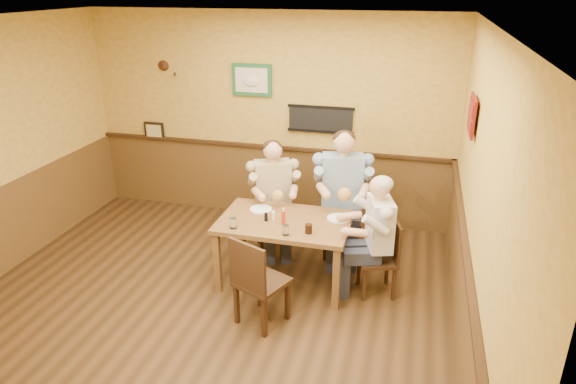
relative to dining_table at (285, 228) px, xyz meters
name	(u,v)px	position (x,y,z in m)	size (l,w,h in m)	color
room	(209,151)	(-0.55, -0.64, 1.03)	(5.02, 5.03, 2.81)	#33210F
dining_table	(285,228)	(0.00, 0.00, 0.00)	(1.40, 0.90, 0.75)	brown
chair_back_left	(273,215)	(-0.34, 0.71, -0.22)	(0.41, 0.41, 0.89)	#382311
chair_back_right	(341,217)	(0.50, 0.77, -0.17)	(0.45, 0.45, 0.98)	#382311
chair_right_end	(377,258)	(1.01, 0.02, -0.24)	(0.39, 0.39, 0.84)	#382311
chair_near_side	(262,280)	(-0.02, -0.78, -0.19)	(0.44, 0.44, 0.95)	#382311
diner_tan_shirt	(273,201)	(-0.34, 0.71, -0.03)	(0.58, 0.58, 1.26)	#C4B287
diner_blue_polo	(341,201)	(0.50, 0.77, 0.05)	(0.65, 0.65, 1.41)	#7A97B8
diner_white_elder	(378,243)	(1.01, 0.02, -0.06)	(0.55, 0.55, 1.20)	silver
water_glass_left	(233,223)	(-0.47, -0.32, 0.15)	(0.08, 0.08, 0.11)	white
water_glass_mid	(286,230)	(0.10, -0.33, 0.14)	(0.07, 0.07, 0.10)	silver
cola_tumbler	(309,229)	(0.32, -0.24, 0.14)	(0.07, 0.07, 0.10)	black
hot_sauce_bottle	(283,217)	(0.01, -0.10, 0.18)	(0.04, 0.04, 0.17)	#B52F13
salt_shaker	(273,215)	(-0.12, -0.01, 0.14)	(0.04, 0.04, 0.09)	white
pepper_shaker	(266,217)	(-0.19, -0.07, 0.14)	(0.04, 0.04, 0.09)	black
plate_far_left	(261,209)	(-0.33, 0.18, 0.10)	(0.25, 0.25, 0.02)	white
plate_far_right	(339,218)	(0.56, 0.17, 0.10)	(0.26, 0.26, 0.02)	white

